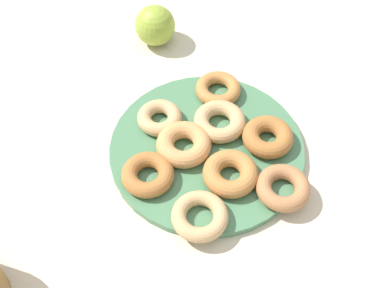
{
  "coord_description": "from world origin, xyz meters",
  "views": [
    {
      "loc": [
        -0.4,
        0.3,
        0.69
      ],
      "look_at": [
        0.0,
        0.03,
        0.04
      ],
      "focal_mm": 47.39,
      "sensor_mm": 36.0,
      "label": 1
    }
  ],
  "objects_px": {
    "donut_plate": "(207,149)",
    "apple": "(155,25)",
    "donut_8": "(200,216)",
    "donut_4": "(184,144)",
    "donut_2": "(268,137)",
    "donut_7": "(148,175)",
    "donut_0": "(159,118)",
    "donut_5": "(283,188)",
    "donut_6": "(230,174)",
    "donut_1": "(220,121)",
    "donut_3": "(218,89)"
  },
  "relations": [
    {
      "from": "donut_1",
      "to": "apple",
      "type": "height_order",
      "value": "apple"
    },
    {
      "from": "donut_plate",
      "to": "donut_6",
      "type": "bearing_deg",
      "value": 175.1
    },
    {
      "from": "donut_3",
      "to": "donut_6",
      "type": "bearing_deg",
      "value": 150.08
    },
    {
      "from": "donut_plate",
      "to": "donut_7",
      "type": "distance_m",
      "value": 0.12
    },
    {
      "from": "donut_3",
      "to": "donut_8",
      "type": "xyz_separation_m",
      "value": [
        -0.19,
        0.17,
        0.0
      ]
    },
    {
      "from": "donut_0",
      "to": "donut_8",
      "type": "distance_m",
      "value": 0.2
    },
    {
      "from": "donut_0",
      "to": "donut_3",
      "type": "xyz_separation_m",
      "value": [
        -0.0,
        -0.12,
        -0.0
      ]
    },
    {
      "from": "donut_2",
      "to": "donut_4",
      "type": "height_order",
      "value": "same"
    },
    {
      "from": "donut_0",
      "to": "donut_1",
      "type": "bearing_deg",
      "value": -129.17
    },
    {
      "from": "donut_0",
      "to": "donut_6",
      "type": "distance_m",
      "value": 0.16
    },
    {
      "from": "donut_0",
      "to": "donut_1",
      "type": "height_order",
      "value": "donut_1"
    },
    {
      "from": "donut_4",
      "to": "donut_6",
      "type": "distance_m",
      "value": 0.09
    },
    {
      "from": "donut_6",
      "to": "apple",
      "type": "relative_size",
      "value": 1.11
    },
    {
      "from": "donut_plate",
      "to": "donut_5",
      "type": "height_order",
      "value": "donut_5"
    },
    {
      "from": "donut_3",
      "to": "donut_8",
      "type": "bearing_deg",
      "value": 138.09
    },
    {
      "from": "donut_1",
      "to": "donut_7",
      "type": "height_order",
      "value": "same"
    },
    {
      "from": "donut_5",
      "to": "donut_8",
      "type": "height_order",
      "value": "donut_5"
    },
    {
      "from": "donut_1",
      "to": "donut_5",
      "type": "xyz_separation_m",
      "value": [
        -0.16,
        -0.0,
        -0.0
      ]
    },
    {
      "from": "donut_8",
      "to": "donut_6",
      "type": "bearing_deg",
      "value": -67.42
    },
    {
      "from": "donut_3",
      "to": "donut_7",
      "type": "relative_size",
      "value": 0.97
    },
    {
      "from": "donut_2",
      "to": "donut_7",
      "type": "relative_size",
      "value": 1.01
    },
    {
      "from": "donut_0",
      "to": "donut_7",
      "type": "distance_m",
      "value": 0.12
    },
    {
      "from": "donut_6",
      "to": "apple",
      "type": "distance_m",
      "value": 0.36
    },
    {
      "from": "donut_2",
      "to": "donut_8",
      "type": "height_order",
      "value": "donut_2"
    },
    {
      "from": "donut_6",
      "to": "donut_7",
      "type": "bearing_deg",
      "value": 56.79
    },
    {
      "from": "donut_1",
      "to": "donut_3",
      "type": "height_order",
      "value": "donut_1"
    },
    {
      "from": "donut_2",
      "to": "donut_3",
      "type": "relative_size",
      "value": 1.04
    },
    {
      "from": "donut_6",
      "to": "donut_7",
      "type": "height_order",
      "value": "donut_6"
    },
    {
      "from": "donut_plate",
      "to": "donut_5",
      "type": "distance_m",
      "value": 0.15
    },
    {
      "from": "donut_plate",
      "to": "apple",
      "type": "bearing_deg",
      "value": -14.77
    },
    {
      "from": "donut_0",
      "to": "donut_3",
      "type": "bearing_deg",
      "value": -90.94
    },
    {
      "from": "donut_1",
      "to": "donut_6",
      "type": "height_order",
      "value": "donut_6"
    },
    {
      "from": "donut_6",
      "to": "donut_plate",
      "type": "bearing_deg",
      "value": -4.9
    },
    {
      "from": "donut_6",
      "to": "donut_8",
      "type": "bearing_deg",
      "value": 112.58
    },
    {
      "from": "donut_2",
      "to": "donut_7",
      "type": "distance_m",
      "value": 0.21
    },
    {
      "from": "donut_1",
      "to": "apple",
      "type": "xyz_separation_m",
      "value": [
        0.26,
        -0.03,
        0.01
      ]
    },
    {
      "from": "donut_7",
      "to": "donut_8",
      "type": "bearing_deg",
      "value": -165.95
    },
    {
      "from": "donut_2",
      "to": "donut_3",
      "type": "bearing_deg",
      "value": 1.49
    },
    {
      "from": "donut_0",
      "to": "donut_5",
      "type": "xyz_separation_m",
      "value": [
        -0.23,
        -0.08,
        0.0
      ]
    },
    {
      "from": "donut_8",
      "to": "donut_4",
      "type": "bearing_deg",
      "value": -23.24
    },
    {
      "from": "donut_plate",
      "to": "donut_3",
      "type": "relative_size",
      "value": 3.99
    },
    {
      "from": "donut_plate",
      "to": "apple",
      "type": "xyz_separation_m",
      "value": [
        0.28,
        -0.07,
        0.03
      ]
    },
    {
      "from": "donut_2",
      "to": "donut_5",
      "type": "height_order",
      "value": "donut_2"
    },
    {
      "from": "donut_6",
      "to": "donut_1",
      "type": "bearing_deg",
      "value": -27.04
    },
    {
      "from": "donut_2",
      "to": "donut_plate",
      "type": "bearing_deg",
      "value": 61.21
    },
    {
      "from": "donut_plate",
      "to": "donut_2",
      "type": "xyz_separation_m",
      "value": [
        -0.05,
        -0.09,
        0.02
      ]
    },
    {
      "from": "donut_plate",
      "to": "donut_4",
      "type": "relative_size",
      "value": 3.59
    },
    {
      "from": "donut_7",
      "to": "donut_4",
      "type": "bearing_deg",
      "value": -77.2
    },
    {
      "from": "donut_6",
      "to": "donut_5",
      "type": "bearing_deg",
      "value": -141.27
    },
    {
      "from": "donut_plate",
      "to": "donut_5",
      "type": "relative_size",
      "value": 3.84
    }
  ]
}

